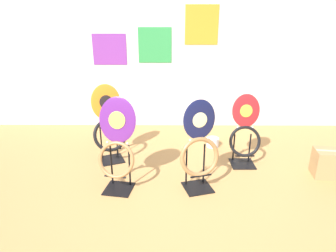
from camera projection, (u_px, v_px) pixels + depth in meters
ground_plane at (192, 216)px, 2.70m from camera, size 14.00×14.00×0.00m
wall_back at (184, 43)px, 4.47m from camera, size 8.00×0.07×2.60m
toilet_seat_display_orange_sun at (109, 126)px, 3.61m from camera, size 0.46×0.42×0.93m
toilet_seat_display_navy_moon at (199, 149)px, 2.98m from camera, size 0.43×0.35×0.95m
toilet_seat_display_crimson_swirl at (245, 134)px, 3.51m from camera, size 0.37×0.28×0.86m
toilet_seat_display_purple_note at (117, 145)px, 2.97m from camera, size 0.41×0.34×0.96m
paint_can at (213, 142)px, 4.10m from camera, size 0.17×0.17×0.13m
storage_box at (332, 163)px, 3.33m from camera, size 0.42×0.30×0.31m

